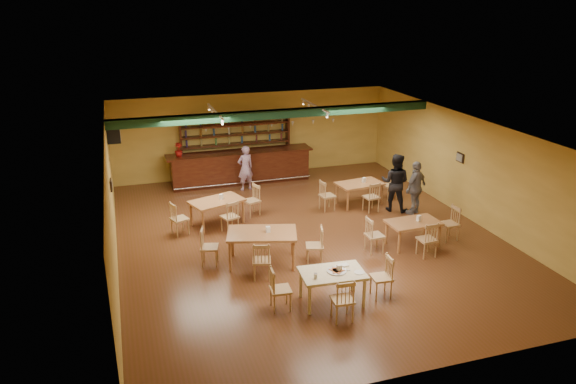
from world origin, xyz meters
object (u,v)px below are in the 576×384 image
object	(u,v)px
dining_table_a	(217,212)
dining_table_c	(262,248)
dining_table_b	(359,193)
patron_bar	(245,168)
bar_counter	(240,167)
near_table	(332,287)
patron_right_a	(395,182)
dining_table_d	(413,233)

from	to	relation	value
dining_table_a	dining_table_c	distance (m)	2.85
dining_table_a	dining_table_b	size ratio (longest dim) A/B	1.05
patron_bar	dining_table_a	bearing A→B (deg)	46.62
bar_counter	near_table	xyz separation A→B (m)	(0.06, -8.49, -0.20)
patron_right_a	dining_table_c	bearing A→B (deg)	63.93
dining_table_a	patron_bar	xyz separation A→B (m)	(1.47, 2.67, 0.41)
dining_table_d	near_table	bearing A→B (deg)	-148.98
near_table	dining_table_c	bearing A→B (deg)	117.28
dining_table_a	patron_bar	world-z (taller)	patron_bar
dining_table_a	dining_table_b	distance (m)	4.59
dining_table_a	dining_table_d	xyz separation A→B (m)	(4.64, -2.97, -0.03)
bar_counter	patron_right_a	bearing A→B (deg)	-45.93
dining_table_a	near_table	bearing A→B (deg)	-92.21
bar_counter	dining_table_d	size ratio (longest dim) A/B	3.76
dining_table_b	patron_bar	size ratio (longest dim) A/B	0.91
dining_table_d	near_table	xyz separation A→B (m)	(-3.10, -2.03, 0.02)
dining_table_b	patron_right_a	distance (m)	1.25
patron_right_a	dining_table_b	bearing A→B (deg)	-6.27
bar_counter	dining_table_c	world-z (taller)	bar_counter
dining_table_d	dining_table_a	bearing A→B (deg)	145.13
patron_bar	patron_right_a	distance (m)	5.05
dining_table_d	patron_right_a	world-z (taller)	patron_right_a
dining_table_b	dining_table_d	bearing A→B (deg)	-96.56
dining_table_c	patron_right_a	xyz separation A→B (m)	(4.79, 2.25, 0.48)
bar_counter	dining_table_d	xyz separation A→B (m)	(3.15, -6.47, -0.23)
dining_table_b	dining_table_c	world-z (taller)	dining_table_c
bar_counter	patron_bar	size ratio (longest dim) A/B	3.30
bar_counter	dining_table_d	distance (m)	7.20
dining_table_a	dining_table_d	world-z (taller)	dining_table_a
dining_table_a	near_table	size ratio (longest dim) A/B	1.09
dining_table_b	patron_right_a	size ratio (longest dim) A/B	0.79
bar_counter	dining_table_a	world-z (taller)	bar_counter
near_table	patron_bar	size ratio (longest dim) A/B	0.87
dining_table_b	dining_table_d	size ratio (longest dim) A/B	1.04
bar_counter	dining_table_b	bearing A→B (deg)	-46.16
dining_table_b	near_table	distance (m)	6.08
dining_table_a	patron_right_a	distance (m)	5.43
patron_bar	patron_right_a	bearing A→B (deg)	126.19
patron_right_a	dining_table_a	bearing A→B (deg)	33.06
dining_table_a	patron_right_a	size ratio (longest dim) A/B	0.82
bar_counter	patron_right_a	size ratio (longest dim) A/B	2.85
dining_table_b	patron_bar	distance (m)	3.95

